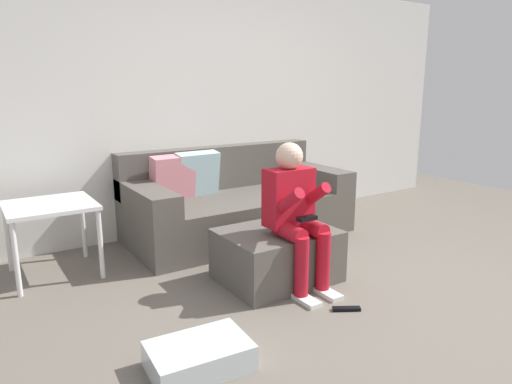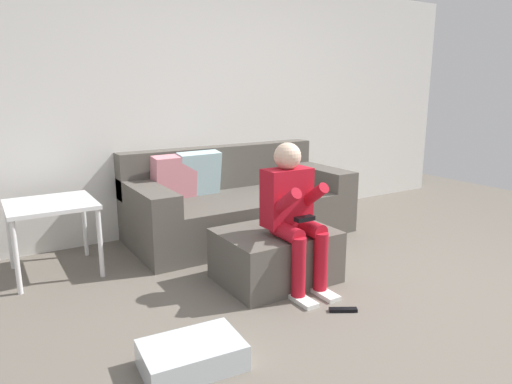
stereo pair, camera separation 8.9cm
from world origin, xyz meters
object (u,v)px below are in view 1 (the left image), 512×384
(person_seated, at_px, (295,208))
(remote_by_storage_bin, at_px, (226,354))
(storage_bin, at_px, (199,356))
(remote_near_ottoman, at_px, (346,309))
(side_table, at_px, (50,213))
(couch_sectional, at_px, (234,204))
(ottoman, at_px, (277,255))

(person_seated, bearing_deg, remote_by_storage_bin, -148.99)
(storage_bin, height_order, remote_near_ottoman, storage_bin)
(side_table, xyz_separation_m, remote_near_ottoman, (1.46, -1.66, -0.48))
(remote_near_ottoman, bearing_deg, side_table, 161.99)
(person_seated, height_order, side_table, person_seated)
(couch_sectional, distance_m, remote_by_storage_bin, 2.11)
(storage_bin, distance_m, side_table, 1.79)
(remote_by_storage_bin, bearing_deg, couch_sectional, 39.94)
(storage_bin, bearing_deg, side_table, 102.78)
(couch_sectional, height_order, person_seated, person_seated)
(side_table, height_order, remote_near_ottoman, side_table)
(person_seated, relative_size, remote_near_ottoman, 5.73)
(side_table, distance_m, remote_near_ottoman, 2.26)
(couch_sectional, distance_m, side_table, 1.67)
(ottoman, height_order, person_seated, person_seated)
(ottoman, distance_m, storage_bin, 1.21)
(person_seated, distance_m, remote_near_ottoman, 0.76)
(storage_bin, bearing_deg, person_seated, 27.52)
(storage_bin, relative_size, remote_by_storage_bin, 2.78)
(person_seated, bearing_deg, ottoman, 103.78)
(ottoman, bearing_deg, remote_near_ottoman, -82.25)
(remote_by_storage_bin, bearing_deg, person_seated, 12.70)
(ottoman, height_order, remote_by_storage_bin, ottoman)
(couch_sectional, relative_size, ottoman, 2.56)
(storage_bin, xyz_separation_m, remote_by_storage_bin, (0.17, 0.02, -0.06))
(person_seated, bearing_deg, couch_sectional, 79.04)
(couch_sectional, xyz_separation_m, remote_by_storage_bin, (-1.10, -1.78, -0.30))
(ottoman, height_order, side_table, side_table)
(person_seated, xyz_separation_m, remote_by_storage_bin, (-0.86, -0.51, -0.57))
(ottoman, relative_size, storage_bin, 1.60)
(ottoman, height_order, remote_near_ottoman, ottoman)
(couch_sectional, relative_size, remote_near_ottoman, 11.55)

